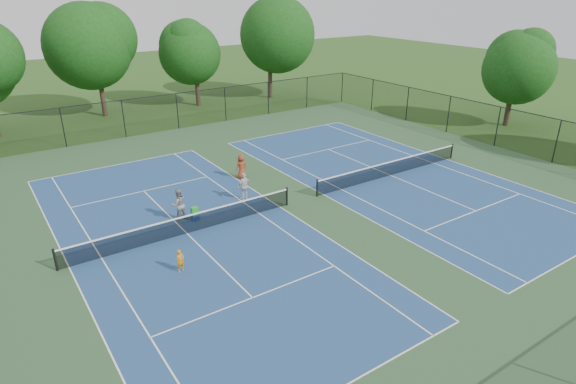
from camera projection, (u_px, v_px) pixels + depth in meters
ground at (302, 201)px, 27.31m from camera, size 140.00×140.00×0.00m
court_pad at (302, 201)px, 27.31m from camera, size 36.00×36.00×0.01m
tennis_court_left at (187, 232)px, 23.67m from camera, size 12.00×23.83×1.07m
tennis_court_right at (391, 174)px, 30.88m from camera, size 12.00×23.83×1.07m
perimeter_fence at (303, 174)px, 26.68m from camera, size 36.08×36.08×3.02m
tree_back_b at (94, 42)px, 42.38m from camera, size 7.60×7.60×10.03m
tree_back_c at (195, 49)px, 46.70m from camera, size 6.00×6.00×8.40m
tree_back_d at (269, 32)px, 49.53m from camera, size 7.80×7.80×10.37m
tree_side_f at (516, 64)px, 39.87m from camera, size 5.80×5.80×8.12m
child_player at (180, 261)px, 20.42m from camera, size 0.43×0.34×1.03m
instructor at (179, 205)px, 24.77m from camera, size 0.87×0.69×1.74m
bystander_a at (244, 186)px, 27.18m from camera, size 1.00×0.56×1.62m
bystander_c at (241, 167)px, 30.23m from camera, size 0.79×0.55×1.53m
ball_crate at (195, 217)px, 25.01m from camera, size 0.39×0.32×0.32m
ball_hopper at (195, 211)px, 24.86m from camera, size 0.35×0.29×0.42m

